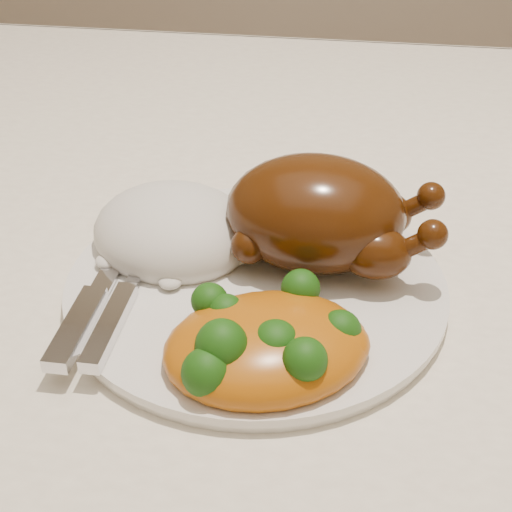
# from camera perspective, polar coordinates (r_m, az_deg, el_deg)

# --- Properties ---
(dining_table) EXTENTS (1.60, 0.90, 0.76)m
(dining_table) POSITION_cam_1_polar(r_m,az_deg,el_deg) (0.62, 4.77, -6.71)
(dining_table) COLOR brown
(dining_table) RESTS_ON floor
(tablecloth) EXTENTS (1.73, 1.03, 0.18)m
(tablecloth) POSITION_cam_1_polar(r_m,az_deg,el_deg) (0.58, 5.11, -1.23)
(tablecloth) COLOR white
(tablecloth) RESTS_ON dining_table
(dinner_plate) EXTENTS (0.30, 0.30, 0.01)m
(dinner_plate) POSITION_cam_1_polar(r_m,az_deg,el_deg) (0.50, 0.00, -2.42)
(dinner_plate) COLOR white
(dinner_plate) RESTS_ON tablecloth
(roast_chicken) EXTENTS (0.15, 0.10, 0.08)m
(roast_chicken) POSITION_cam_1_polar(r_m,az_deg,el_deg) (0.50, 5.18, 3.37)
(roast_chicken) COLOR #472207
(roast_chicken) RESTS_ON dinner_plate
(rice_mound) EXTENTS (0.15, 0.14, 0.06)m
(rice_mound) POSITION_cam_1_polar(r_m,az_deg,el_deg) (0.53, -6.62, 1.91)
(rice_mound) COLOR silver
(rice_mound) RESTS_ON dinner_plate
(mac_and_cheese) EXTENTS (0.15, 0.14, 0.05)m
(mac_and_cheese) POSITION_cam_1_polar(r_m,az_deg,el_deg) (0.43, 1.17, -7.07)
(mac_and_cheese) COLOR #B7600B
(mac_and_cheese) RESTS_ON dinner_plate
(cutlery) EXTENTS (0.04, 0.18, 0.01)m
(cutlery) POSITION_cam_1_polar(r_m,az_deg,el_deg) (0.48, -11.92, -3.57)
(cutlery) COLOR silver
(cutlery) RESTS_ON dinner_plate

